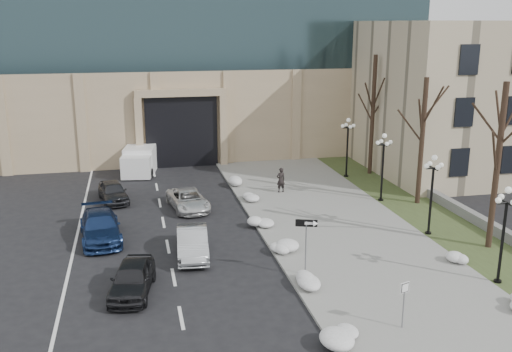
% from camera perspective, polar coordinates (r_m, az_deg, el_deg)
% --- Properties ---
extents(sidewalk, '(9.00, 40.00, 0.12)m').
position_cam_1_polar(sidewalk, '(33.80, 8.43, -5.52)').
color(sidewalk, gray).
rests_on(sidewalk, ground).
extents(curb, '(0.30, 40.00, 0.14)m').
position_cam_1_polar(curb, '(32.53, 0.95, -6.17)').
color(curb, gray).
rests_on(curb, ground).
extents(grass_strip, '(4.00, 40.00, 0.10)m').
position_cam_1_polar(grass_strip, '(36.53, 18.04, -4.55)').
color(grass_strip, '#384422').
rests_on(grass_strip, ground).
extents(stone_wall, '(0.50, 30.00, 0.70)m').
position_cam_1_polar(stone_wall, '(39.06, 19.15, -2.92)').
color(stone_wall, slate).
rests_on(stone_wall, ground).
extents(classical_building, '(22.00, 18.12, 12.00)m').
position_cam_1_polar(classical_building, '(53.17, 22.29, 7.64)').
color(classical_building, '#BDAC8D').
rests_on(classical_building, ground).
extents(car_a, '(2.48, 4.51, 1.45)m').
position_cam_1_polar(car_a, '(26.67, -12.27, -9.96)').
color(car_a, black).
rests_on(car_a, ground).
extents(car_b, '(1.90, 4.60, 1.48)m').
position_cam_1_polar(car_b, '(30.21, -6.39, -6.61)').
color(car_b, '#A6AAAE').
rests_on(car_b, ground).
extents(car_c, '(2.66, 5.46, 1.53)m').
position_cam_1_polar(car_c, '(33.31, -15.31, -4.93)').
color(car_c, navy).
rests_on(car_c, ground).
extents(car_d, '(2.81, 4.88, 1.28)m').
position_cam_1_polar(car_d, '(37.65, -6.80, -2.36)').
color(car_d, silver).
rests_on(car_d, ground).
extents(car_e, '(2.42, 4.36, 1.40)m').
position_cam_1_polar(car_e, '(40.14, -14.10, -1.53)').
color(car_e, '#2C2D31').
rests_on(car_e, ground).
extents(pedestrian, '(0.73, 0.56, 1.80)m').
position_cam_1_polar(pedestrian, '(40.66, 2.50, -0.40)').
color(pedestrian, black).
rests_on(pedestrian, sidewalk).
extents(box_truck, '(3.40, 7.01, 2.13)m').
position_cam_1_polar(box_truck, '(48.03, -11.39, 1.75)').
color(box_truck, white).
rests_on(box_truck, ground).
extents(one_way_sign, '(1.07, 0.52, 2.92)m').
position_cam_1_polar(one_way_sign, '(27.10, 5.43, -5.40)').
color(one_way_sign, slate).
rests_on(one_way_sign, ground).
extents(keep_sign, '(0.44, 0.17, 2.08)m').
position_cam_1_polar(keep_sign, '(23.55, 14.61, -11.47)').
color(keep_sign, slate).
rests_on(keep_sign, ground).
extents(snow_clump_b, '(1.10, 1.60, 0.36)m').
position_cam_1_polar(snow_clump_b, '(22.65, 8.61, -15.79)').
color(snow_clump_b, white).
rests_on(snow_clump_b, sidewalk).
extents(snow_clump_c, '(1.10, 1.60, 0.36)m').
position_cam_1_polar(snow_clump_c, '(26.47, 5.00, -10.87)').
color(snow_clump_c, white).
rests_on(snow_clump_c, sidewalk).
extents(snow_clump_d, '(1.10, 1.60, 0.36)m').
position_cam_1_polar(snow_clump_d, '(30.28, 2.72, -7.38)').
color(snow_clump_d, white).
rests_on(snow_clump_d, sidewalk).
extents(snow_clump_e, '(1.10, 1.60, 0.36)m').
position_cam_1_polar(snow_clump_e, '(34.03, 0.52, -4.77)').
color(snow_clump_e, white).
rests_on(snow_clump_e, sidewalk).
extents(snow_clump_f, '(1.10, 1.60, 0.36)m').
position_cam_1_polar(snow_clump_f, '(38.98, -0.99, -2.17)').
color(snow_clump_f, white).
rests_on(snow_clump_f, sidewalk).
extents(snow_clump_g, '(1.10, 1.60, 0.36)m').
position_cam_1_polar(snow_clump_g, '(42.28, -2.08, -0.79)').
color(snow_clump_g, white).
rests_on(snow_clump_g, sidewalk).
extents(snow_clump_i, '(1.10, 1.60, 0.36)m').
position_cam_1_polar(snow_clump_i, '(31.04, 19.26, -7.68)').
color(snow_clump_i, white).
rests_on(snow_clump_i, sidewalk).
extents(lamppost_a, '(1.18, 1.18, 4.76)m').
position_cam_1_polar(lamppost_a, '(28.39, 23.61, -4.25)').
color(lamppost_a, black).
rests_on(lamppost_a, ground).
extents(lamppost_b, '(1.18, 1.18, 4.76)m').
position_cam_1_polar(lamppost_b, '(33.58, 17.22, -0.78)').
color(lamppost_b, black).
rests_on(lamppost_b, ground).
extents(lamppost_c, '(1.18, 1.18, 4.76)m').
position_cam_1_polar(lamppost_c, '(39.17, 12.60, 1.75)').
color(lamppost_c, black).
rests_on(lamppost_c, ground).
extents(lamppost_d, '(1.18, 1.18, 4.76)m').
position_cam_1_polar(lamppost_d, '(45.00, 9.15, 3.63)').
color(lamppost_d, black).
rests_on(lamppost_d, ground).
extents(tree_near, '(3.20, 3.20, 9.00)m').
position_cam_1_polar(tree_near, '(32.10, 23.20, 3.02)').
color(tree_near, black).
rests_on(tree_near, ground).
extents(tree_mid, '(3.20, 3.20, 8.50)m').
position_cam_1_polar(tree_mid, '(38.81, 16.38, 5.04)').
color(tree_mid, black).
rests_on(tree_mid, ground).
extents(tree_far, '(3.20, 3.20, 9.50)m').
position_cam_1_polar(tree_far, '(45.80, 11.67, 7.62)').
color(tree_far, black).
rests_on(tree_far, ground).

